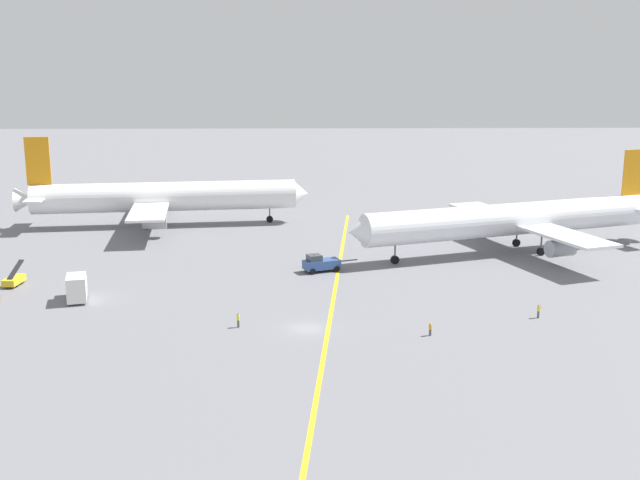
{
  "coord_description": "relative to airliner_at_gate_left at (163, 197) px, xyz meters",
  "views": [
    {
      "loc": [
        -0.49,
        -85.58,
        29.84
      ],
      "look_at": [
        2.28,
        29.25,
        4.0
      ],
      "focal_mm": 43.29,
      "sensor_mm": 36.0,
      "label": 1
    }
  ],
  "objects": [
    {
      "name": "gse_belt_loader_portside",
      "position": [
        -13.78,
        -41.52,
        -4.68
      ],
      "size": [
        2.13,
        5.0,
        3.02
      ],
      "color": "gold",
      "rests_on": "ground"
    },
    {
      "name": "ground_crew_marshaller_foreground",
      "position": [
        41.01,
        -63.5,
        -4.71
      ],
      "size": [
        0.36,
        0.36,
        1.54
      ],
      "color": "#4C4C51",
      "rests_on": "ground"
    },
    {
      "name": "airliner_at_gate_left",
      "position": [
        0.0,
        0.0,
        0.0
      ],
      "size": [
        55.21,
        40.69,
        17.26
      ],
      "color": "white",
      "rests_on": "ground"
    },
    {
      "name": "ground_plane",
      "position": [
        26.97,
        -60.69,
        -5.51
      ],
      "size": [
        600.0,
        600.0,
        0.0
      ],
      "primitive_type": "plane",
      "color": "slate"
    },
    {
      "name": "ground_crew_wing_walker_right",
      "position": [
        18.97,
        -60.13,
        -4.6
      ],
      "size": [
        0.36,
        0.5,
        1.74
      ],
      "color": "#4C4C51",
      "rests_on": "ground"
    },
    {
      "name": "ground_crew_ramp_agent_by_cones",
      "position": [
        55.2,
        -57.53,
        -4.61
      ],
      "size": [
        0.49,
        0.36,
        1.71
      ],
      "color": "#4C4C51",
      "rests_on": "ground"
    },
    {
      "name": "taxiway_stripe",
      "position": [
        30.44,
        -50.69,
        -5.5
      ],
      "size": [
        11.47,
        119.54,
        0.01
      ],
      "primitive_type": "cube",
      "rotation": [
        0.0,
        0.0,
        -0.09
      ],
      "color": "yellow",
      "rests_on": "ground"
    },
    {
      "name": "pushback_tug",
      "position": [
        29.25,
        -35.04,
        -4.26
      ],
      "size": [
        8.43,
        4.43,
        2.95
      ],
      "color": "#2D4C8C",
      "rests_on": "ground"
    },
    {
      "name": "gse_catering_truck_tall",
      "position": [
        -2.92,
        -48.85,
        -3.75
      ],
      "size": [
        3.71,
        6.24,
        3.5
      ],
      "color": "silver",
      "rests_on": "ground"
    },
    {
      "name": "airliner_being_pushed",
      "position": [
        61.1,
        -23.77,
        0.0
      ],
      "size": [
        55.95,
        38.49,
        16.08
      ],
      "color": "white",
      "rests_on": "ground"
    }
  ]
}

